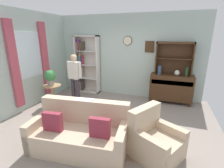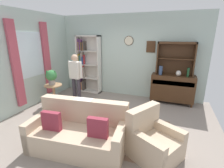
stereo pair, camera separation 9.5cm
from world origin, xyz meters
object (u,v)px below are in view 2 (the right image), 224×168
(potted_plant_small, at_px, (65,101))
(book_stack, at_px, (113,107))
(coffee_table, at_px, (108,112))
(sideboard_hutch, at_px, (176,54))
(armchair_floral, at_px, (153,142))
(bookshelf, at_px, (87,65))
(vase_tall, at_px, (161,70))
(sideboard, at_px, (172,88))
(bottle_wine, at_px, (188,72))
(potted_plant_large, at_px, (51,76))
(vase_round, at_px, (178,73))
(couch_floral, at_px, (79,133))
(plant_stand, at_px, (54,93))
(person_reading, at_px, (76,76))

(potted_plant_small, bearing_deg, book_stack, -15.69)
(coffee_table, distance_m, book_stack, 0.15)
(sideboard_hutch, height_order, potted_plant_small, sideboard_hutch)
(armchair_floral, distance_m, book_stack, 1.31)
(bookshelf, height_order, vase_tall, bookshelf)
(sideboard, distance_m, bottle_wine, 0.68)
(potted_plant_large, height_order, coffee_table, potted_plant_large)
(bottle_wine, xyz_separation_m, potted_plant_small, (-3.43, -1.36, -0.89))
(bookshelf, xyz_separation_m, vase_round, (3.20, -0.15, -0.04))
(potted_plant_large, bearing_deg, coffee_table, -14.32)
(bookshelf, height_order, couch_floral, bookshelf)
(couch_floral, xyz_separation_m, plant_stand, (-1.79, 1.49, 0.10))
(vase_round, xyz_separation_m, armchair_floral, (-0.38, -2.64, -0.72))
(vase_tall, relative_size, person_reading, 0.18)
(sideboard_hutch, xyz_separation_m, potted_plant_small, (-3.04, -1.56, -1.39))
(bookshelf, relative_size, couch_floral, 1.12)
(couch_floral, bearing_deg, bookshelf, 115.65)
(person_reading, bearing_deg, bookshelf, 101.21)
(sideboard, relative_size, armchair_floral, 1.24)
(book_stack, bearing_deg, vase_tall, 64.03)
(potted_plant_small, height_order, person_reading, person_reading)
(sideboard, xyz_separation_m, book_stack, (-1.30, -1.94, -0.05))
(sideboard_hutch, distance_m, person_reading, 3.15)
(bottle_wine, relative_size, potted_plant_small, 1.00)
(vase_tall, distance_m, couch_floral, 3.21)
(couch_floral, bearing_deg, person_reading, 123.17)
(sideboard, xyz_separation_m, couch_floral, (-1.61, -2.95, -0.20))
(sideboard, xyz_separation_m, person_reading, (-2.84, -1.07, 0.40))
(couch_floral, relative_size, potted_plant_small, 6.71)
(vase_tall, distance_m, coffee_table, 2.27)
(potted_plant_large, relative_size, coffee_table, 0.57)
(potted_plant_small, bearing_deg, sideboard_hutch, 27.22)
(sideboard, relative_size, potted_plant_large, 2.87)
(couch_floral, height_order, armchair_floral, couch_floral)
(bottle_wine, xyz_separation_m, person_reading, (-3.23, -0.98, -0.15))
(vase_tall, distance_m, armchair_floral, 2.74)
(bookshelf, relative_size, sideboard_hutch, 1.91)
(vase_tall, xyz_separation_m, person_reading, (-2.45, -0.99, -0.15))
(bookshelf, xyz_separation_m, plant_stand, (-0.33, -1.55, -0.64))
(armchair_floral, height_order, potted_plant_small, armchair_floral)
(couch_floral, relative_size, armchair_floral, 1.79)
(vase_round, xyz_separation_m, plant_stand, (-3.53, -1.40, -0.60))
(bookshelf, bearing_deg, potted_plant_large, -103.26)
(bookshelf, relative_size, potted_plant_large, 4.64)
(vase_tall, height_order, potted_plant_large, vase_tall)
(plant_stand, bearing_deg, book_stack, -12.75)
(plant_stand, bearing_deg, potted_plant_small, 1.84)
(vase_tall, relative_size, coffee_table, 0.35)
(armchair_floral, bearing_deg, vase_tall, 93.15)
(armchair_floral, bearing_deg, sideboard, 84.81)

